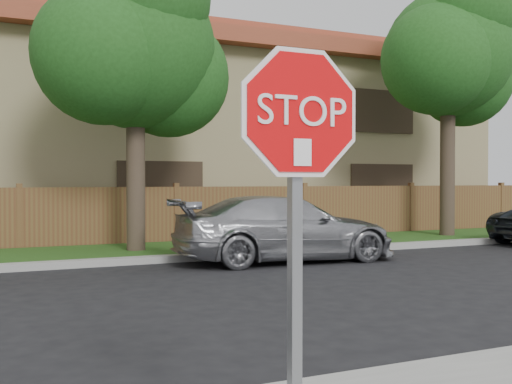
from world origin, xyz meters
name	(u,v)px	position (x,y,z in m)	size (l,w,h in m)	color
far_curb	(28,266)	(0.00, 8.15, 0.07)	(70.00, 0.30, 0.15)	gray
grass_strip	(23,257)	(0.00, 9.80, 0.06)	(70.00, 3.00, 0.12)	#1E4714
fence	(20,220)	(0.00, 11.40, 0.80)	(70.00, 0.12, 1.60)	brown
apartment_building	(10,127)	(0.00, 17.00, 3.53)	(35.20, 9.20, 7.20)	#93845B
tree_mid	(137,48)	(2.52, 9.57, 4.87)	(4.80, 3.90, 7.35)	#382B21
tree_right	(452,54)	(12.02, 9.57, 5.57)	(4.80, 3.90, 8.20)	#382B21
stop_sign	(299,171)	(0.86, -1.48, 1.83)	(1.01, 0.13, 2.55)	gray
sedan_right	(285,229)	(5.24, 7.25, 0.72)	(2.01, 4.94, 1.43)	#A3A4AA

